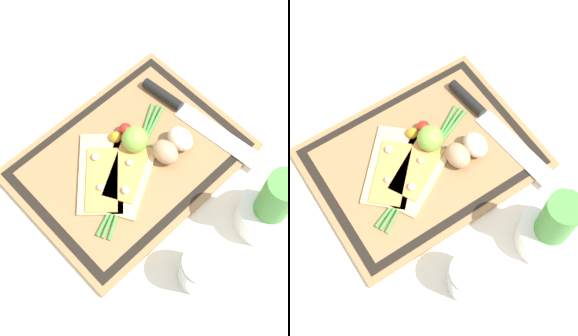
% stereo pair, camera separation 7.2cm
% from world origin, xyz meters
% --- Properties ---
extents(ground_plane, '(6.00, 6.00, 0.00)m').
position_xyz_m(ground_plane, '(0.00, 0.00, 0.00)').
color(ground_plane, silver).
extents(cutting_board, '(0.45, 0.34, 0.02)m').
position_xyz_m(cutting_board, '(0.00, 0.00, 0.01)').
color(cutting_board, '#997047').
rests_on(cutting_board, ground_plane).
extents(pizza_slice_near, '(0.19, 0.19, 0.02)m').
position_xyz_m(pizza_slice_near, '(0.07, -0.01, 0.02)').
color(pizza_slice_near, '#DBBC7F').
rests_on(pizza_slice_near, cutting_board).
extents(pizza_slice_far, '(0.18, 0.16, 0.02)m').
position_xyz_m(pizza_slice_far, '(0.04, 0.03, 0.02)').
color(pizza_slice_far, '#DBBC7F').
rests_on(pizza_slice_far, cutting_board).
extents(knife, '(0.06, 0.31, 0.02)m').
position_xyz_m(knife, '(-0.16, -0.01, 0.02)').
color(knife, silver).
rests_on(knife, cutting_board).
extents(egg_brown, '(0.05, 0.06, 0.05)m').
position_xyz_m(egg_brown, '(-0.05, 0.05, 0.04)').
color(egg_brown, tan).
rests_on(egg_brown, cutting_board).
extents(egg_pink, '(0.05, 0.06, 0.05)m').
position_xyz_m(egg_pink, '(-0.10, 0.05, 0.04)').
color(egg_pink, beige).
rests_on(egg_pink, cutting_board).
extents(lime, '(0.05, 0.05, 0.05)m').
position_xyz_m(lime, '(-0.03, -0.01, 0.04)').
color(lime, '#7FB742').
rests_on(lime, cutting_board).
extents(cherry_tomato_red, '(0.03, 0.03, 0.03)m').
position_xyz_m(cherry_tomato_red, '(-0.04, -0.05, 0.03)').
color(cherry_tomato_red, red).
rests_on(cherry_tomato_red, cutting_board).
extents(cherry_tomato_yellow, '(0.02, 0.02, 0.02)m').
position_xyz_m(cherry_tomato_yellow, '(-0.01, -0.05, 0.03)').
color(cherry_tomato_yellow, orange).
rests_on(cherry_tomato_yellow, cutting_board).
extents(scallion_bunch, '(0.30, 0.17, 0.01)m').
position_xyz_m(scallion_bunch, '(0.01, 0.02, 0.02)').
color(scallion_bunch, '#47933D').
rests_on(scallion_bunch, cutting_board).
extents(herb_pot, '(0.12, 0.12, 0.18)m').
position_xyz_m(herb_pot, '(-0.10, 0.27, 0.06)').
color(herb_pot, white).
rests_on(herb_pot, ground_plane).
extents(sauce_jar, '(0.08, 0.08, 0.09)m').
position_xyz_m(sauce_jar, '(0.07, 0.26, 0.04)').
color(sauce_jar, silver).
rests_on(sauce_jar, ground_plane).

